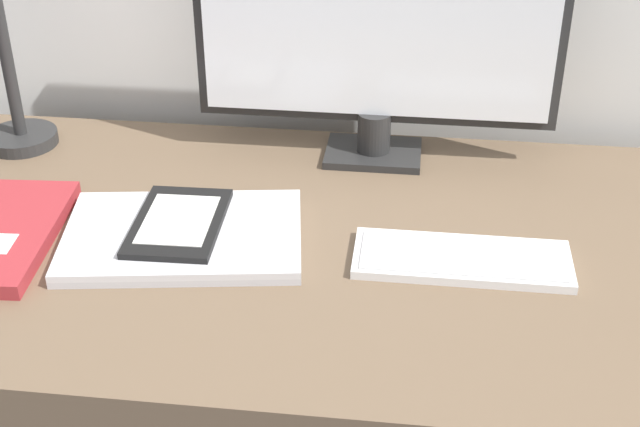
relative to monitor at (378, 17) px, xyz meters
The scene contains 4 objects.
monitor is the anchor object (origin of this frame).
keyboard 0.39m from the monitor, 65.24° to the right, with size 0.28×0.11×0.01m.
laptop 0.43m from the monitor, 129.58° to the right, with size 0.34×0.26×0.02m.
ereader 0.42m from the monitor, 131.58° to the right, with size 0.12×0.18×0.01m.
Camera 1 is at (0.14, -0.86, 1.36)m, focal length 50.00 mm.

